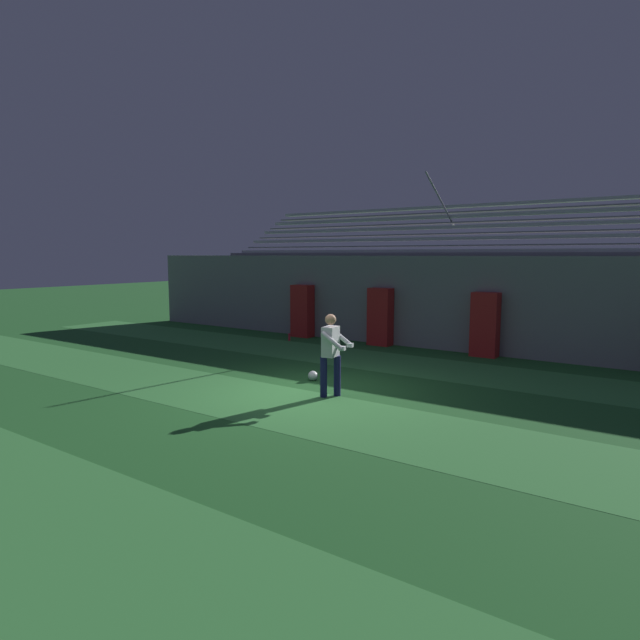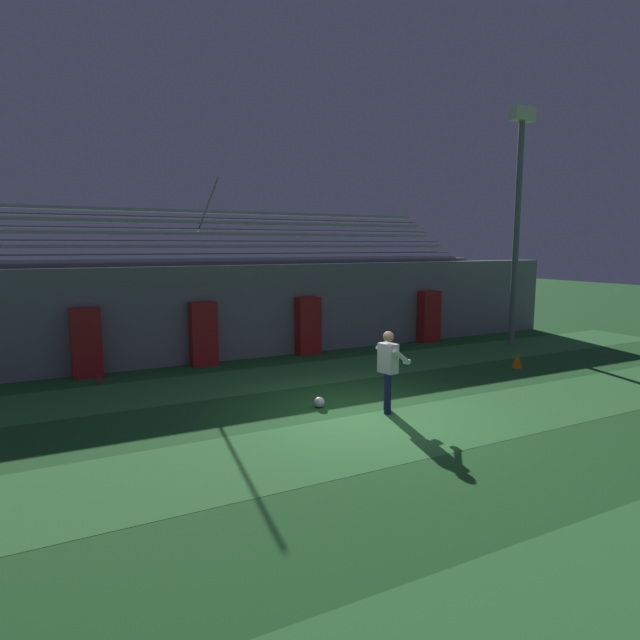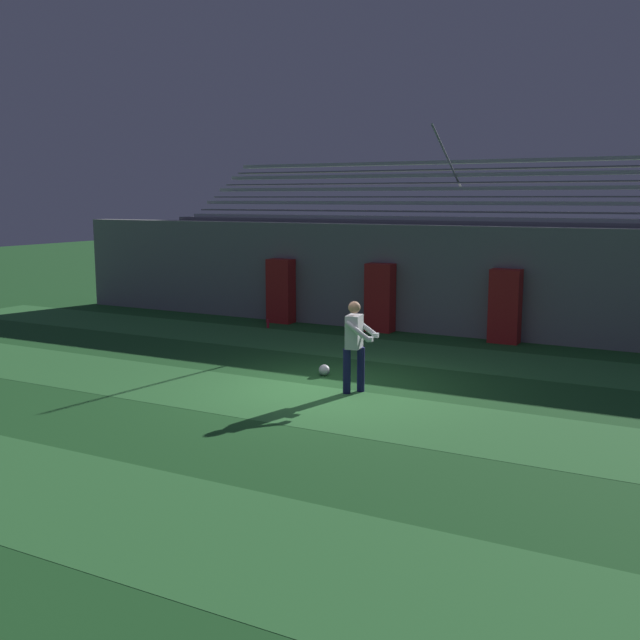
# 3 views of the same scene
# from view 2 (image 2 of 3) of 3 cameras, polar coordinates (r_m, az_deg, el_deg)

# --- Properties ---
(ground_plane) EXTENTS (80.00, 80.00, 0.00)m
(ground_plane) POSITION_cam_2_polar(r_m,az_deg,el_deg) (10.95, 4.93, -10.01)
(ground_plane) COLOR #236028
(turf_stripe_mid) EXTENTS (28.00, 2.43, 0.01)m
(turf_stripe_mid) POSITION_cam_2_polar(r_m,az_deg,el_deg) (10.05, 8.52, -11.71)
(turf_stripe_mid) COLOR #38843D
(turf_stripe_mid) RESTS_ON ground
(turf_stripe_far) EXTENTS (28.00, 2.43, 0.01)m
(turf_stripe_far) POSITION_cam_2_polar(r_m,az_deg,el_deg) (14.09, -3.24, -5.90)
(turf_stripe_far) COLOR #38843D
(turf_stripe_far) RESTS_ON ground
(back_wall) EXTENTS (24.00, 0.60, 2.80)m
(back_wall) POSITION_cam_2_polar(r_m,az_deg,el_deg) (16.39, -7.32, 0.97)
(back_wall) COLOR gray
(back_wall) RESTS_ON ground
(padding_pillar_gate_left) EXTENTS (0.73, 0.44, 1.80)m
(padding_pillar_gate_left) POSITION_cam_2_polar(r_m,az_deg,el_deg) (15.44, -12.33, -1.45)
(padding_pillar_gate_left) COLOR #B21E1E
(padding_pillar_gate_left) RESTS_ON ground
(padding_pillar_gate_right) EXTENTS (0.73, 0.44, 1.80)m
(padding_pillar_gate_right) POSITION_cam_2_polar(r_m,az_deg,el_deg) (16.60, -1.28, -0.62)
(padding_pillar_gate_right) COLOR #B21E1E
(padding_pillar_gate_right) RESTS_ON ground
(padding_pillar_far_left) EXTENTS (0.73, 0.44, 1.80)m
(padding_pillar_far_left) POSITION_cam_2_polar(r_m,az_deg,el_deg) (14.95, -23.66, -2.25)
(padding_pillar_far_left) COLOR #B21E1E
(padding_pillar_far_left) RESTS_ON ground
(padding_pillar_far_right) EXTENTS (0.73, 0.44, 1.80)m
(padding_pillar_far_right) POSITION_cam_2_polar(r_m,az_deg,el_deg) (19.17, 11.55, 0.37)
(padding_pillar_far_right) COLOR #B21E1E
(padding_pillar_far_right) RESTS_ON ground
(bleacher_stand) EXTENTS (18.00, 4.05, 5.43)m
(bleacher_stand) POSITION_cam_2_polar(r_m,az_deg,el_deg) (18.58, -9.85, 2.06)
(bleacher_stand) COLOR gray
(bleacher_stand) RESTS_ON ground
(floodlight_pole) EXTENTS (0.90, 0.36, 7.84)m
(floodlight_pole) POSITION_cam_2_polar(r_m,az_deg,el_deg) (19.36, 20.39, 12.20)
(floodlight_pole) COLOR slate
(floodlight_pole) RESTS_ON ground
(goalkeeper) EXTENTS (0.59, 0.64, 1.67)m
(goalkeeper) POSITION_cam_2_polar(r_m,az_deg,el_deg) (10.93, 7.32, -4.89)
(goalkeeper) COLOR #19194C
(goalkeeper) RESTS_ON ground
(soccer_ball) EXTENTS (0.22, 0.22, 0.22)m
(soccer_ball) POSITION_cam_2_polar(r_m,az_deg,el_deg) (11.34, -0.07, -8.77)
(soccer_ball) COLOR white
(soccer_ball) RESTS_ON ground
(traffic_cone) EXTENTS (0.30, 0.30, 0.42)m
(traffic_cone) POSITION_cam_2_polar(r_m,az_deg,el_deg) (15.85, 20.30, -4.06)
(traffic_cone) COLOR orange
(traffic_cone) RESTS_ON ground
(water_bottle) EXTENTS (0.07, 0.07, 0.24)m
(water_bottle) POSITION_cam_2_polar(r_m,az_deg,el_deg) (14.19, -22.58, -5.92)
(water_bottle) COLOR red
(water_bottle) RESTS_ON ground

